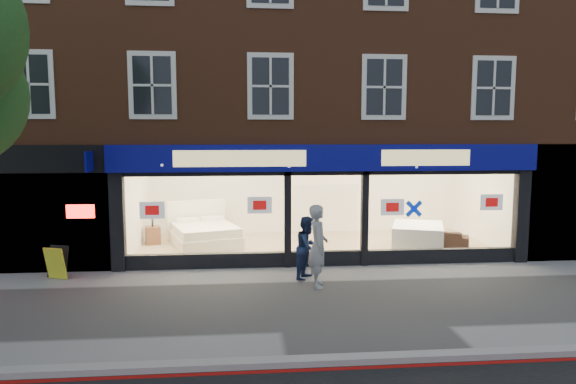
{
  "coord_description": "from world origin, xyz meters",
  "views": [
    {
      "loc": [
        -2.24,
        -10.48,
        3.58
      ],
      "look_at": [
        -1.09,
        2.5,
        2.1
      ],
      "focal_mm": 32.0,
      "sensor_mm": 36.0,
      "label": 1
    }
  ],
  "objects": [
    {
      "name": "ground",
      "position": [
        0.0,
        0.0,
        0.0
      ],
      "size": [
        120.0,
        120.0,
        0.0
      ],
      "primitive_type": "plane",
      "color": "gray",
      "rests_on": "ground"
    },
    {
      "name": "kerb_line",
      "position": [
        0.0,
        -3.1,
        0.01
      ],
      "size": [
        60.0,
        0.1,
        0.01
      ],
      "primitive_type": "cube",
      "color": "#8C0A07",
      "rests_on": "ground"
    },
    {
      "name": "kerb_stone",
      "position": [
        0.0,
        -2.9,
        0.06
      ],
      "size": [
        60.0,
        0.25,
        0.12
      ],
      "primitive_type": "cube",
      "color": "gray",
      "rests_on": "ground"
    },
    {
      "name": "showroom_floor",
      "position": [
        0.0,
        5.25,
        0.05
      ],
      "size": [
        11.0,
        4.5,
        0.1
      ],
      "primitive_type": "cube",
      "color": "tan",
      "rests_on": "ground"
    },
    {
      "name": "building",
      "position": [
        -0.02,
        6.93,
        6.67
      ],
      "size": [
        19.0,
        8.26,
        10.3
      ],
      "color": "brown",
      "rests_on": "ground"
    },
    {
      "name": "display_bed",
      "position": [
        -3.47,
        5.54,
        0.46
      ],
      "size": [
        2.5,
        2.76,
        1.3
      ],
      "rotation": [
        0.0,
        0.0,
        0.32
      ],
      "color": "white",
      "rests_on": "showroom_floor"
    },
    {
      "name": "bedside_table",
      "position": [
        -5.1,
        5.86,
        0.38
      ],
      "size": [
        0.55,
        0.55,
        0.55
      ],
      "primitive_type": "cube",
      "rotation": [
        0.0,
        0.0,
        0.26
      ],
      "color": "brown",
      "rests_on": "showroom_floor"
    },
    {
      "name": "mattress_stack",
      "position": [
        3.07,
        4.52,
        0.47
      ],
      "size": [
        2.0,
        2.24,
        0.73
      ],
      "rotation": [
        0.0,
        0.0,
        -0.35
      ],
      "color": "white",
      "rests_on": "showroom_floor"
    },
    {
      "name": "sofa",
      "position": [
        3.83,
        4.71,
        0.35
      ],
      "size": [
        1.87,
        1.3,
        0.51
      ],
      "primitive_type": "imported",
      "rotation": [
        0.0,
        0.0,
        2.75
      ],
      "color": "black",
      "rests_on": "showroom_floor"
    },
    {
      "name": "a_board",
      "position": [
        -6.85,
        2.4,
        0.41
      ],
      "size": [
        0.62,
        0.5,
        0.82
      ],
      "primitive_type": "cube",
      "rotation": [
        0.0,
        0.0,
        -0.34
      ],
      "color": "yellow",
      "rests_on": "ground"
    },
    {
      "name": "pedestrian_grey",
      "position": [
        -0.5,
        1.19,
        0.97
      ],
      "size": [
        0.48,
        0.72,
        1.95
      ],
      "primitive_type": "imported",
      "rotation": [
        0.0,
        0.0,
        1.55
      ],
      "color": "#939599",
      "rests_on": "ground"
    },
    {
      "name": "pedestrian_blue",
      "position": [
        -0.66,
        1.89,
        0.78
      ],
      "size": [
        0.88,
        0.95,
        1.56
      ],
      "primitive_type": "imported",
      "rotation": [
        0.0,
        0.0,
        1.08
      ],
      "color": "#1C294E",
      "rests_on": "ground"
    }
  ]
}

